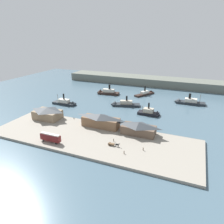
# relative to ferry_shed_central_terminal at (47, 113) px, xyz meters

# --- Properties ---
(ground_plane) EXTENTS (320.00, 320.00, 0.00)m
(ground_plane) POSITION_rel_ferry_shed_central_terminal_xyz_m (36.94, 10.92, -4.90)
(ground_plane) COLOR #476070
(quay_promenade) EXTENTS (110.00, 36.00, 1.20)m
(quay_promenade) POSITION_rel_ferry_shed_central_terminal_xyz_m (36.94, -11.08, -4.30)
(quay_promenade) COLOR gray
(quay_promenade) RESTS_ON ground
(seawall_edge) EXTENTS (110.00, 0.80, 1.00)m
(seawall_edge) POSITION_rel_ferry_shed_central_terminal_xyz_m (36.94, 7.32, -4.40)
(seawall_edge) COLOR slate
(seawall_edge) RESTS_ON ground
(ferry_shed_central_terminal) EXTENTS (16.63, 11.26, 7.31)m
(ferry_shed_central_terminal) POSITION_rel_ferry_shed_central_terminal_xyz_m (0.00, 0.00, 0.00)
(ferry_shed_central_terminal) COLOR #847056
(ferry_shed_central_terminal) RESTS_ON quay_promenade
(ferry_shed_west_terminal) EXTENTS (21.95, 7.65, 7.78)m
(ferry_shed_west_terminal) POSITION_rel_ferry_shed_central_terminal_xyz_m (36.12, 1.95, 0.24)
(ferry_shed_west_terminal) COLOR brown
(ferry_shed_west_terminal) RESTS_ON quay_promenade
(ferry_shed_east_terminal) EXTENTS (18.11, 8.60, 6.67)m
(ferry_shed_east_terminal) POSITION_rel_ferry_shed_central_terminal_xyz_m (58.76, 1.34, -0.32)
(ferry_shed_east_terminal) COLOR brown
(ferry_shed_east_terminal) RESTS_ON quay_promenade
(street_tram) EXTENTS (10.98, 2.47, 4.52)m
(street_tram) POSITION_rel_ferry_shed_central_terminal_xyz_m (21.00, -23.89, -1.08)
(street_tram) COLOR maroon
(street_tram) RESTS_ON quay_promenade
(horse_cart) EXTENTS (5.91, 1.42, 1.87)m
(horse_cart) POSITION_rel_ferry_shed_central_terminal_xyz_m (51.15, -15.43, -2.78)
(horse_cart) COLOR brown
(horse_cart) RESTS_ON quay_promenade
(pedestrian_near_cart) EXTENTS (0.39, 0.39, 1.58)m
(pedestrian_near_cart) POSITION_rel_ferry_shed_central_terminal_xyz_m (65.33, -13.90, -2.98)
(pedestrian_near_cart) COLOR #6B5B4C
(pedestrian_near_cart) RESTS_ON quay_promenade
(pedestrian_near_west_shed) EXTENTS (0.40, 0.40, 1.60)m
(pedestrian_near_west_shed) POSITION_rel_ferry_shed_central_terminal_xyz_m (58.12, -19.98, -2.97)
(pedestrian_near_west_shed) COLOR #6B5B4C
(pedestrian_near_west_shed) RESTS_ON quay_promenade
(pedestrian_at_waters_edge) EXTENTS (0.40, 0.40, 1.62)m
(pedestrian_at_waters_edge) POSITION_rel_ferry_shed_central_terminal_xyz_m (49.61, -11.45, -2.96)
(pedestrian_at_waters_edge) COLOR #6B5B4C
(pedestrian_at_waters_edge) RESTS_ON quay_promenade
(mooring_post_east) EXTENTS (0.44, 0.44, 0.90)m
(mooring_post_east) POSITION_rel_ferry_shed_central_terminal_xyz_m (22.42, 6.06, -3.25)
(mooring_post_east) COLOR black
(mooring_post_east) RESTS_ON quay_promenade
(mooring_post_center_west) EXTENTS (0.44, 0.44, 0.90)m
(mooring_post_center_west) POSITION_rel_ferry_shed_central_terminal_xyz_m (15.65, 5.59, -3.25)
(mooring_post_center_west) COLOR black
(mooring_post_center_west) RESTS_ON quay_promenade
(ferry_mid_harbor) EXTENTS (15.29, 22.03, 9.57)m
(ferry_mid_harbor) POSITION_rel_ferry_shed_central_terminal_xyz_m (43.72, 81.42, -3.65)
(ferry_mid_harbor) COLOR black
(ferry_mid_harbor) RESTS_ON ground
(ferry_departing_north) EXTENTS (23.06, 11.89, 9.72)m
(ferry_departing_north) POSITION_rel_ferry_shed_central_terminal_xyz_m (34.18, 44.48, -3.56)
(ferry_departing_north) COLOR #23282D
(ferry_departing_north) RESTS_ON ground
(ferry_moored_west) EXTENTS (21.22, 8.73, 10.98)m
(ferry_moored_west) POSITION_rel_ferry_shed_central_terminal_xyz_m (9.52, 69.24, -3.18)
(ferry_moored_west) COLOR black
(ferry_moored_west) RESTS_ON ground
(ferry_near_quay) EXTENTS (15.47, 6.33, 10.22)m
(ferry_near_quay) POSITION_rel_ferry_shed_central_terminal_xyz_m (58.25, 33.79, -3.34)
(ferry_near_quay) COLOR black
(ferry_near_quay) RESTS_ON ground
(ferry_outer_harbor) EXTENTS (23.52, 7.32, 10.74)m
(ferry_outer_harbor) POSITION_rel_ferry_shed_central_terminal_xyz_m (79.01, 68.77, -3.38)
(ferry_outer_harbor) COLOR #23282D
(ferry_outer_harbor) RESTS_ON ground
(ferry_approaching_west) EXTENTS (20.35, 5.65, 10.29)m
(ferry_approaching_west) POSITION_rel_ferry_shed_central_terminal_xyz_m (-6.66, 29.97, -3.39)
(ferry_approaching_west) COLOR #23282D
(ferry_approaching_west) RESTS_ON ground
(far_headland) EXTENTS (180.00, 24.00, 8.00)m
(far_headland) POSITION_rel_ferry_shed_central_terminal_xyz_m (36.94, 120.92, -0.90)
(far_headland) COLOR #60665B
(far_headland) RESTS_ON ground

